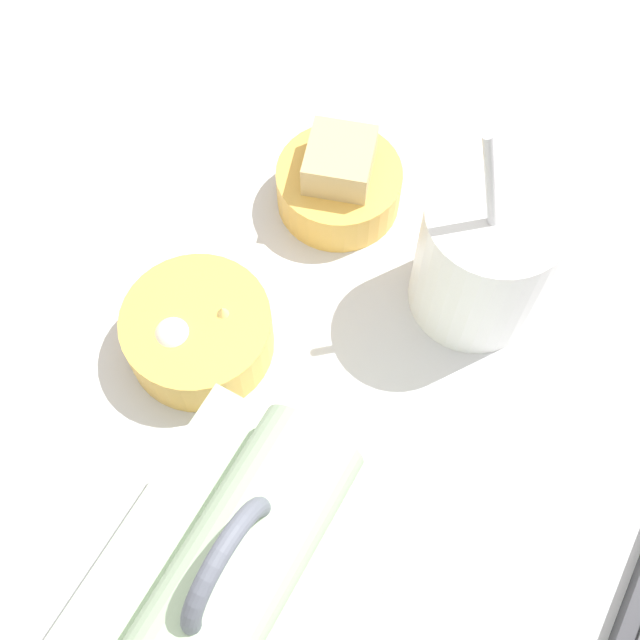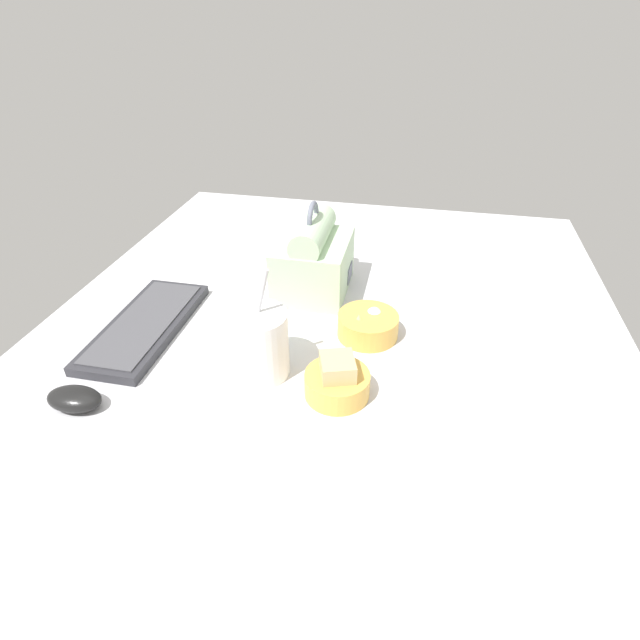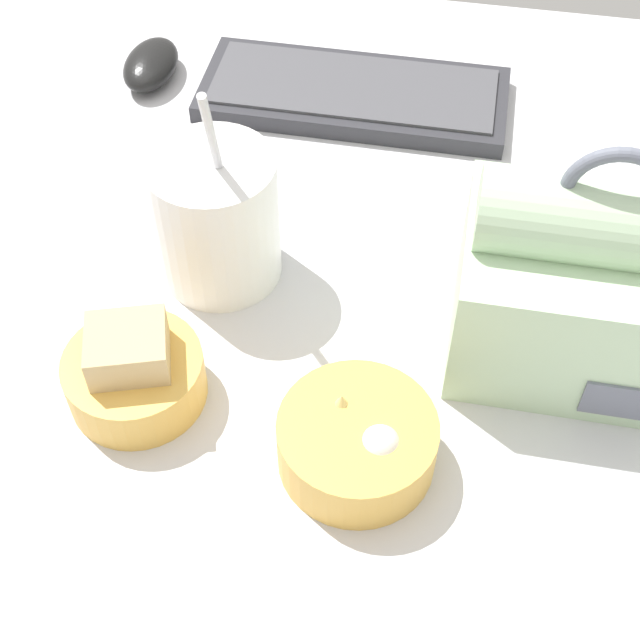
% 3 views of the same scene
% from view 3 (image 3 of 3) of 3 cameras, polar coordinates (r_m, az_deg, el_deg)
% --- Properties ---
extents(desk_surface, '(1.40, 1.10, 0.02)m').
position_cam_3_polar(desk_surface, '(0.69, 0.54, -3.95)').
color(desk_surface, silver).
rests_on(desk_surface, ground).
extents(keyboard, '(0.31, 0.13, 0.02)m').
position_cam_3_polar(keyboard, '(0.92, 2.16, 14.26)').
color(keyboard, '#2D2D33').
rests_on(keyboard, desk_surface).
extents(lunch_bag, '(0.18, 0.15, 0.19)m').
position_cam_3_polar(lunch_bag, '(0.68, 16.63, 2.33)').
color(lunch_bag, '#B7D6AD').
rests_on(lunch_bag, desk_surface).
extents(soup_cup, '(0.10, 0.10, 0.19)m').
position_cam_3_polar(soup_cup, '(0.72, -6.66, 6.59)').
color(soup_cup, white).
rests_on(soup_cup, desk_surface).
extents(bento_bowl_sandwich, '(0.10, 0.10, 0.07)m').
position_cam_3_polar(bento_bowl_sandwich, '(0.67, -11.81, -3.29)').
color(bento_bowl_sandwich, '#EAB24C').
rests_on(bento_bowl_sandwich, desk_surface).
extents(bento_bowl_snacks, '(0.11, 0.11, 0.05)m').
position_cam_3_polar(bento_bowl_snacks, '(0.62, 2.37, -7.72)').
color(bento_bowl_snacks, '#EAB24C').
rests_on(bento_bowl_snacks, desk_surface).
extents(computer_mouse, '(0.05, 0.09, 0.03)m').
position_cam_3_polar(computer_mouse, '(0.97, -10.77, 15.77)').
color(computer_mouse, black).
rests_on(computer_mouse, desk_surface).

